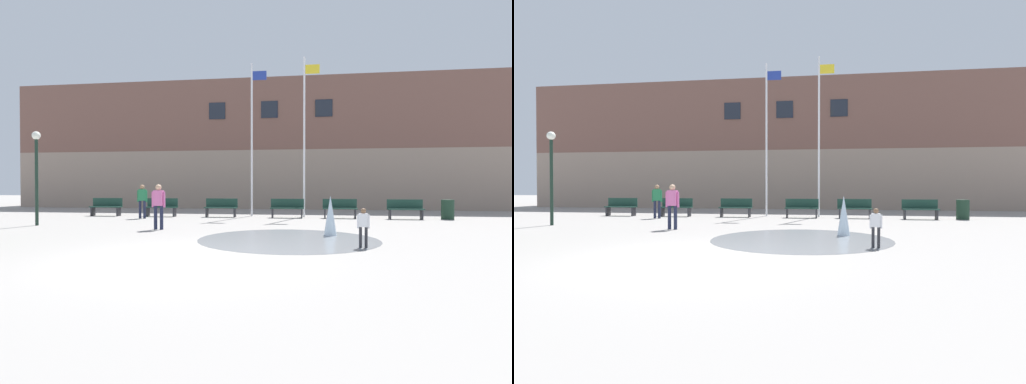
{
  "view_description": "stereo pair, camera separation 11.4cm",
  "coord_description": "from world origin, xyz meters",
  "views": [
    {
      "loc": [
        2.8,
        -8.05,
        1.55
      ],
      "look_at": [
        0.63,
        7.2,
        1.3
      ],
      "focal_mm": 28.0,
      "sensor_mm": 36.0,
      "label": 1
    },
    {
      "loc": [
        2.91,
        -8.03,
        1.55
      ],
      "look_at": [
        0.63,
        7.2,
        1.3
      ],
      "focal_mm": 28.0,
      "sensor_mm": 36.0,
      "label": 2
    }
  ],
  "objects": [
    {
      "name": "adult_watching",
      "position": [
        -2.57,
        5.34,
        0.93
      ],
      "size": [
        0.5,
        0.21,
        1.59
      ],
      "rotation": [
        0.0,
        0.0,
        -3.13
      ],
      "color": "#1E233D",
      "rests_on": "ground"
    },
    {
      "name": "flagpole_right",
      "position": [
        2.41,
        11.97,
        4.22
      ],
      "size": [
        0.8,
        0.1,
        7.95
      ],
      "color": "silver",
      "rests_on": "ground"
    },
    {
      "name": "lamp_post_left_lane",
      "position": [
        -7.8,
        6.06,
        2.41
      ],
      "size": [
        0.32,
        0.32,
        3.65
      ],
      "color": "#192D23",
      "rests_on": "ground"
    },
    {
      "name": "trash_can",
      "position": [
        8.94,
        11.28,
        0.45
      ],
      "size": [
        0.56,
        0.56,
        0.9
      ],
      "primitive_type": "cylinder",
      "color": "#193323",
      "rests_on": "ground"
    },
    {
      "name": "park_bench_far_right",
      "position": [
        7.02,
        11.03,
        0.48
      ],
      "size": [
        1.6,
        0.44,
        0.91
      ],
      "color": "#28282D",
      "rests_on": "ground"
    },
    {
      "name": "park_bench_far_left",
      "position": [
        -7.65,
        11.04,
        0.48
      ],
      "size": [
        1.6,
        0.44,
        0.91
      ],
      "color": "#28282D",
      "rests_on": "ground"
    },
    {
      "name": "flagpole_left",
      "position": [
        -0.23,
        11.97,
        4.11
      ],
      "size": [
        0.8,
        0.1,
        7.73
      ],
      "color": "silver",
      "rests_on": "ground"
    },
    {
      "name": "child_in_fountain",
      "position": [
        4.05,
        2.11,
        0.58
      ],
      "size": [
        0.31,
        0.18,
        0.99
      ],
      "rotation": [
        0.0,
        0.0,
        -0.29
      ],
      "color": "#28282D",
      "rests_on": "ground"
    },
    {
      "name": "library_building",
      "position": [
        0.0,
        20.93,
        4.33
      ],
      "size": [
        36.0,
        6.05,
        8.66
      ],
      "color": "gray",
      "rests_on": "ground"
    },
    {
      "name": "park_bench_under_left_flagpole",
      "position": [
        -4.71,
        11.08,
        0.48
      ],
      "size": [
        1.6,
        0.44,
        0.91
      ],
      "color": "#28282D",
      "rests_on": "ground"
    },
    {
      "name": "park_bench_near_trashcan",
      "position": [
        4.08,
        11.18,
        0.48
      ],
      "size": [
        1.6,
        0.44,
        0.91
      ],
      "color": "#28282D",
      "rests_on": "ground"
    },
    {
      "name": "park_bench_under_right_flagpole",
      "position": [
        1.59,
        11.13,
        0.48
      ],
      "size": [
        1.6,
        0.44,
        0.91
      ],
      "color": "#28282D",
      "rests_on": "ground"
    },
    {
      "name": "adult_near_bench",
      "position": [
        -5.13,
        9.74,
        0.93
      ],
      "size": [
        0.5,
        0.3,
        1.59
      ],
      "rotation": [
        0.0,
        0.0,
        -2.83
      ],
      "color": "#1E233D",
      "rests_on": "ground"
    },
    {
      "name": "splash_fountain",
      "position": [
        2.7,
        3.94,
        0.3
      ],
      "size": [
        5.18,
        5.18,
        1.25
      ],
      "color": "gray",
      "rests_on": "ground"
    },
    {
      "name": "park_bench_center",
      "position": [
        -1.66,
        11.12,
        0.48
      ],
      "size": [
        1.6,
        0.44,
        0.91
      ],
      "color": "#28282D",
      "rests_on": "ground"
    },
    {
      "name": "ground_plane",
      "position": [
        0.0,
        0.0,
        0.0
      ],
      "size": [
        100.0,
        100.0,
        0.0
      ],
      "primitive_type": "plane",
      "color": "gray"
    }
  ]
}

